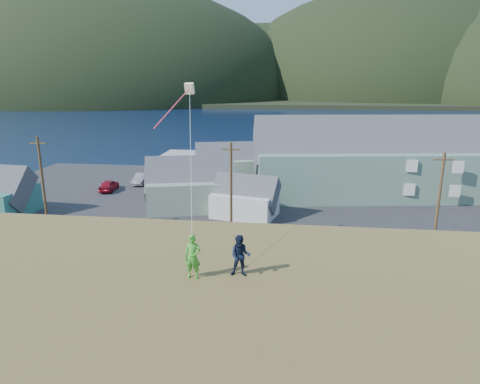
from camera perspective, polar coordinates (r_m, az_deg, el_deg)
name	(u,v)px	position (r m, az deg, el deg)	size (l,w,h in m)	color
ground	(233,253)	(37.43, -0.96, -8.10)	(900.00, 900.00, 0.00)	#0A1638
grass_strip	(229,262)	(35.60, -1.41, -9.29)	(110.00, 8.00, 0.10)	#4C3D19
waterfront_lot	(252,199)	(53.35, 1.55, -0.88)	(72.00, 36.00, 0.12)	#28282B
wharf	(230,160)	(76.20, -1.29, 4.29)	(26.00, 14.00, 0.90)	gray
far_shore	(288,94)	(364.36, 6.39, 12.87)	(900.00, 320.00, 2.00)	black
far_hills	(338,95)	(315.21, 12.90, 12.43)	(760.00, 265.00, 143.00)	black
lodge	(393,159)	(57.17, 19.75, 4.11)	(35.92, 14.68, 12.27)	slate
shed_palegreen_near	(190,186)	(49.15, -6.62, 0.86)	(11.22, 8.49, 7.29)	gray
shed_white	(245,198)	(45.98, 0.66, -0.79)	(7.91, 6.17, 5.57)	silver
shed_palegreen_far	(229,162)	(63.35, -1.46, 3.99)	(10.90, 7.81, 6.61)	slate
utility_poles	(226,196)	(37.38, -1.94, -0.47)	(35.01, 0.24, 9.49)	#47331E
parked_cars	(186,181)	(59.41, -7.23, 1.48)	(23.63, 12.26, 1.56)	#395090
kite_flyer_green	(193,257)	(16.69, -6.33, -8.58)	(0.64, 0.42, 1.76)	green
kite_flyer_navy	(240,256)	(16.77, 0.05, -8.52)	(0.81, 0.63, 1.67)	black
kite_rig	(187,93)	(22.61, -7.08, 12.97)	(1.49, 3.93, 9.21)	beige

